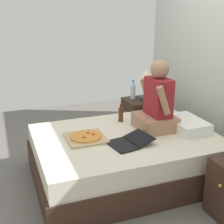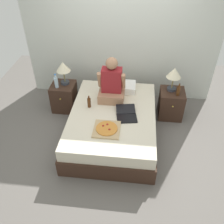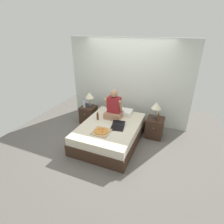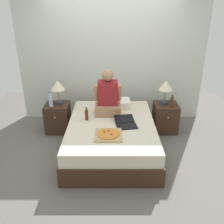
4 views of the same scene
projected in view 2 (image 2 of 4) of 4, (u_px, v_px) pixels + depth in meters
ground_plane at (113, 134)px, 4.43m from camera, size 5.70×5.70×0.00m
wall_back at (121, 37)px, 4.69m from camera, size 3.70×0.12×2.50m
bed at (113, 124)px, 4.28m from camera, size 1.44×1.97×0.50m
nightstand_left at (64, 97)px, 4.87m from camera, size 0.44×0.47×0.54m
lamp_on_left_nightstand at (63, 68)px, 4.53m from camera, size 0.26×0.26×0.45m
water_bottle at (56, 82)px, 4.57m from camera, size 0.07×0.07×0.28m
nightstand_right at (171, 104)px, 4.69m from camera, size 0.44×0.47×0.54m
lamp_on_right_nightstand at (174, 74)px, 4.36m from camera, size 0.26×0.26×0.45m
beer_bottle at (178, 90)px, 4.38m from camera, size 0.06×0.06×0.23m
pillow at (121, 87)px, 4.62m from camera, size 0.52×0.34×0.12m
person_seated at (112, 85)px, 4.25m from camera, size 0.47×0.40×0.78m
laptop at (126, 115)px, 4.03m from camera, size 0.38×0.46×0.07m
pizza_box at (107, 129)px, 3.77m from camera, size 0.40×0.40×0.05m
beer_bottle_on_bed at (89, 102)px, 4.18m from camera, size 0.06×0.06×0.22m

